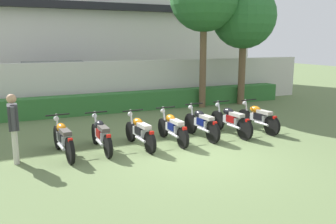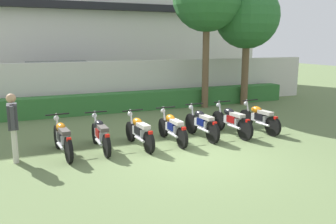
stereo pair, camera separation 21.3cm
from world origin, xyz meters
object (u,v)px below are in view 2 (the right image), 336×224
tree_far_side (247,17)px  inspector_person (13,122)px  motorcycle_in_row_0 (62,138)px  motorcycle_in_row_3 (172,127)px  motorcycle_in_row_6 (259,118)px  motorcycle_in_row_5 (231,120)px  motorcycle_in_row_1 (100,134)px  parked_car (62,83)px  motorcycle_in_row_4 (202,123)px  motorcycle_in_row_2 (139,131)px

tree_far_side → inspector_person: (-9.58, -4.43, -2.87)m
motorcycle_in_row_0 → motorcycle_in_row_3: motorcycle_in_row_0 is taller
motorcycle_in_row_0 → motorcycle_in_row_6: size_ratio=1.06×
motorcycle_in_row_5 → motorcycle_in_row_1: bearing=85.6°
motorcycle_in_row_1 → inspector_person: inspector_person is taller
inspector_person → motorcycle_in_row_3: bearing=0.2°
parked_car → inspector_person: bearing=-101.9°
motorcycle_in_row_1 → inspector_person: 2.12m
motorcycle_in_row_0 → inspector_person: 1.20m
parked_car → motorcycle_in_row_3: bearing=-73.3°
motorcycle_in_row_0 → motorcycle_in_row_3: size_ratio=1.07×
motorcycle_in_row_6 → motorcycle_in_row_3: bearing=86.0°
parked_car → motorcycle_in_row_3: size_ratio=2.50×
motorcycle_in_row_3 → motorcycle_in_row_4: (0.97, 0.07, 0.02)m
parked_car → motorcycle_in_row_5: 8.87m
motorcycle_in_row_2 → motorcycle_in_row_4: motorcycle_in_row_4 is taller
motorcycle_in_row_2 → motorcycle_in_row_3: size_ratio=1.00×
tree_far_side → motorcycle_in_row_3: tree_far_side is taller
motorcycle_in_row_0 → motorcycle_in_row_4: (3.94, 0.04, -0.00)m
tree_far_side → motorcycle_in_row_0: 10.13m
parked_car → motorcycle_in_row_4: parked_car is taller
motorcycle_in_row_0 → motorcycle_in_row_6: motorcycle_in_row_0 is taller
motorcycle_in_row_6 → parked_car: bearing=27.5°
motorcycle_in_row_4 → motorcycle_in_row_0: bearing=88.2°
parked_car → inspector_person: size_ratio=2.82×
motorcycle_in_row_5 → tree_far_side: bearing=-42.5°
parked_car → motorcycle_in_row_1: bearing=-87.5°
tree_far_side → motorcycle_in_row_6: tree_far_side is taller
inspector_person → motorcycle_in_row_6: bearing=0.3°
motorcycle_in_row_1 → motorcycle_in_row_4: (2.97, -0.02, 0.01)m
tree_far_side → parked_car: bearing=154.7°
motorcycle_in_row_0 → motorcycle_in_row_2: bearing=-96.5°
parked_car → tree_far_side: 8.77m
tree_far_side → motorcycle_in_row_2: size_ratio=2.86×
motorcycle_in_row_0 → motorcycle_in_row_2: (1.98, -0.08, -0.02)m
motorcycle_in_row_3 → inspector_person: size_ratio=1.13×
motorcycle_in_row_2 → motorcycle_in_row_4: 1.96m
motorcycle_in_row_2 → motorcycle_in_row_4: (1.96, 0.12, 0.02)m
motorcycle_in_row_4 → motorcycle_in_row_6: bearing=-93.7°
tree_far_side → motorcycle_in_row_5: 6.59m
parked_car → motorcycle_in_row_6: (4.95, -7.94, -0.49)m
parked_car → motorcycle_in_row_4: size_ratio=2.50×
motorcycle_in_row_0 → motorcycle_in_row_3: 2.97m
motorcycle_in_row_2 → inspector_person: (-3.07, 0.04, 0.52)m
motorcycle_in_row_1 → motorcycle_in_row_4: motorcycle_in_row_4 is taller
motorcycle_in_row_3 → motorcycle_in_row_5: (1.96, 0.02, 0.02)m
motorcycle_in_row_5 → motorcycle_in_row_4: bearing=83.7°
motorcycle_in_row_4 → inspector_person: 5.05m
motorcycle_in_row_2 → motorcycle_in_row_6: motorcycle_in_row_6 is taller
parked_car → motorcycle_in_row_2: size_ratio=2.50×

